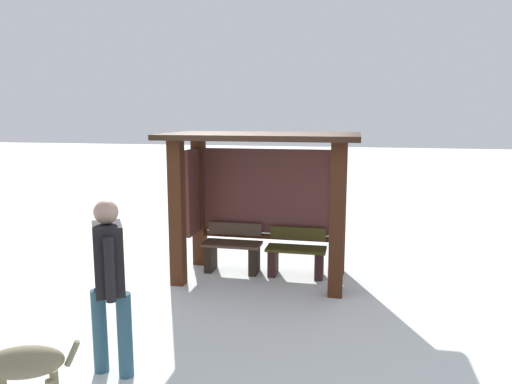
{
  "coord_description": "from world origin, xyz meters",
  "views": [
    {
      "loc": [
        1.37,
        -6.92,
        2.49
      ],
      "look_at": [
        -0.1,
        0.08,
        1.32
      ],
      "focal_mm": 33.67,
      "sensor_mm": 36.0,
      "label": 1
    }
  ],
  "objects_px": {
    "bus_shelter": "(258,179)",
    "dog": "(17,367)",
    "bench_left_inside": "(233,251)",
    "person_walking": "(109,275)",
    "bench_center_inside": "(296,256)"
  },
  "relations": [
    {
      "from": "bus_shelter",
      "to": "person_walking",
      "type": "distance_m",
      "value": 3.25
    },
    {
      "from": "bench_center_inside",
      "to": "person_walking",
      "type": "height_order",
      "value": "person_walking"
    },
    {
      "from": "person_walking",
      "to": "bus_shelter",
      "type": "bearing_deg",
      "value": 75.63
    },
    {
      "from": "bus_shelter",
      "to": "dog",
      "type": "relative_size",
      "value": 3.27
    },
    {
      "from": "bench_left_inside",
      "to": "dog",
      "type": "relative_size",
      "value": 1.06
    },
    {
      "from": "dog",
      "to": "bench_left_inside",
      "type": "bearing_deg",
      "value": 79.57
    },
    {
      "from": "bus_shelter",
      "to": "dog",
      "type": "xyz_separation_m",
      "value": [
        -1.18,
        -3.94,
        -1.04
      ]
    },
    {
      "from": "bus_shelter",
      "to": "dog",
      "type": "distance_m",
      "value": 4.24
    },
    {
      "from": "bench_center_inside",
      "to": "dog",
      "type": "relative_size",
      "value": 1.06
    },
    {
      "from": "bus_shelter",
      "to": "bench_left_inside",
      "type": "distance_m",
      "value": 1.26
    },
    {
      "from": "bench_left_inside",
      "to": "person_walking",
      "type": "height_order",
      "value": "person_walking"
    },
    {
      "from": "bench_left_inside",
      "to": "dog",
      "type": "bearing_deg",
      "value": -100.43
    },
    {
      "from": "bus_shelter",
      "to": "bench_center_inside",
      "type": "relative_size",
      "value": 3.1
    },
    {
      "from": "dog",
      "to": "bus_shelter",
      "type": "bearing_deg",
      "value": 73.31
    },
    {
      "from": "bench_center_inside",
      "to": "person_walking",
      "type": "xyz_separation_m",
      "value": [
        -1.38,
        -3.2,
        0.68
      ]
    }
  ]
}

